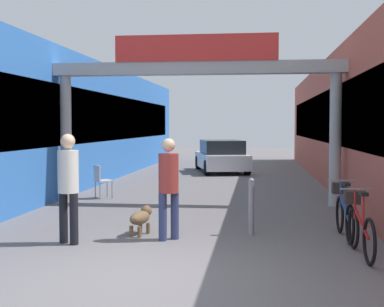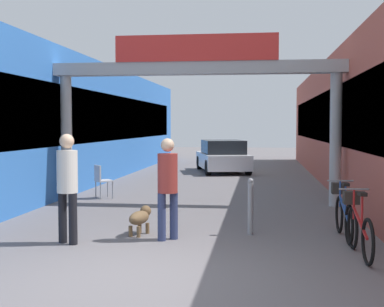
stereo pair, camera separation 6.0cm
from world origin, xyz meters
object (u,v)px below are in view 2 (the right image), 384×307
object	(u,v)px
dog_on_leash	(140,217)
bicycle_red_nearest	(358,226)
parked_car_white	(223,157)
bollard_post_metal	(250,206)
cafe_chair_aluminium_nearer	(101,178)
pedestrian_with_dog	(168,182)
pedestrian_companion	(67,180)
bicycle_blue_second	(343,212)

from	to	relation	value
dog_on_leash	bicycle_red_nearest	distance (m)	3.74
parked_car_white	bollard_post_metal	bearing A→B (deg)	-83.84
dog_on_leash	cafe_chair_aluminium_nearer	bearing A→B (deg)	114.90
pedestrian_with_dog	parked_car_white	size ratio (longest dim) A/B	0.40
pedestrian_with_dog	pedestrian_companion	world-z (taller)	pedestrian_companion
pedestrian_with_dog	pedestrian_companion	size ratio (longest dim) A/B	0.96
bicycle_blue_second	cafe_chair_aluminium_nearer	distance (m)	7.05
bicycle_red_nearest	bollard_post_metal	xyz separation A→B (m)	(-1.63, 1.28, 0.08)
bicycle_red_nearest	pedestrian_with_dog	bearing A→B (deg)	167.28
dog_on_leash	bicycle_blue_second	size ratio (longest dim) A/B	0.42
dog_on_leash	bicycle_red_nearest	bearing A→B (deg)	-16.51
bicycle_blue_second	parked_car_white	bearing A→B (deg)	103.20
cafe_chair_aluminium_nearer	pedestrian_companion	bearing A→B (deg)	-78.88
pedestrian_companion	bicycle_red_nearest	bearing A→B (deg)	-2.38
pedestrian_companion	dog_on_leash	bearing A→B (deg)	40.39
dog_on_leash	cafe_chair_aluminium_nearer	world-z (taller)	cafe_chair_aluminium_nearer
pedestrian_companion	cafe_chair_aluminium_nearer	xyz separation A→B (m)	(-1.05, 5.33, -0.51)
parked_car_white	dog_on_leash	bearing A→B (deg)	-92.61
pedestrian_companion	bollard_post_metal	distance (m)	3.21
bicycle_red_nearest	parked_car_white	distance (m)	14.24
bicycle_red_nearest	cafe_chair_aluminium_nearer	world-z (taller)	bicycle_red_nearest
dog_on_leash	cafe_chair_aluminium_nearer	xyz separation A→B (m)	(-2.07, 4.46, 0.23)
pedestrian_companion	parked_car_white	distance (m)	13.83
bicycle_red_nearest	parked_car_white	size ratio (longest dim) A/B	0.39
bicycle_red_nearest	bicycle_blue_second	distance (m)	1.27
pedestrian_with_dog	bicycle_red_nearest	size ratio (longest dim) A/B	1.02
pedestrian_with_dog	pedestrian_companion	bearing A→B (deg)	-162.84
cafe_chair_aluminium_nearer	pedestrian_with_dog	bearing A→B (deg)	-61.45
bicycle_blue_second	pedestrian_companion	bearing A→B (deg)	-166.71
bollard_post_metal	parked_car_white	bearing A→B (deg)	96.16
bicycle_blue_second	cafe_chair_aluminium_nearer	bearing A→B (deg)	142.90
dog_on_leash	cafe_chair_aluminium_nearer	distance (m)	4.93
bicycle_red_nearest	cafe_chair_aluminium_nearer	xyz separation A→B (m)	(-5.66, 5.52, 0.10)
bicycle_red_nearest	bicycle_blue_second	size ratio (longest dim) A/B	1.00
pedestrian_with_dog	bicycle_blue_second	xyz separation A→B (m)	(2.99, 0.59, -0.56)
cafe_chair_aluminium_nearer	dog_on_leash	bearing A→B (deg)	-65.10
bollard_post_metal	pedestrian_with_dog	bearing A→B (deg)	-156.67
pedestrian_companion	dog_on_leash	distance (m)	1.53
dog_on_leash	parked_car_white	distance (m)	12.87
bicycle_blue_second	dog_on_leash	bearing A→B (deg)	-176.62
bollard_post_metal	cafe_chair_aluminium_nearer	xyz separation A→B (m)	(-4.02, 4.24, 0.02)
dog_on_leash	parked_car_white	xyz separation A→B (m)	(0.59, 12.86, 0.34)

